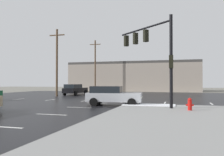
% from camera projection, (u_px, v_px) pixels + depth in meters
% --- Properties ---
extents(ground_plane, '(120.00, 120.00, 0.00)m').
position_uv_depth(ground_plane, '(104.00, 101.00, 23.57)').
color(ground_plane, slate).
extents(road_asphalt, '(44.00, 44.00, 0.02)m').
position_uv_depth(road_asphalt, '(104.00, 101.00, 23.57)').
color(road_asphalt, black).
rests_on(road_asphalt, ground_plane).
extents(snow_strip_curbside, '(4.00, 1.60, 0.06)m').
position_uv_depth(snow_strip_curbside, '(149.00, 105.00, 18.36)').
color(snow_strip_curbside, white).
rests_on(snow_strip_curbside, sidewalk_corner).
extents(lane_markings, '(36.15, 36.15, 0.01)m').
position_uv_depth(lane_markings, '(111.00, 103.00, 21.92)').
color(lane_markings, silver).
rests_on(lane_markings, road_asphalt).
extents(traffic_signal_mast, '(4.62, 4.37, 6.49)m').
position_uv_depth(traffic_signal_mast, '(152.00, 47.00, 18.00)').
color(traffic_signal_mast, black).
rests_on(traffic_signal_mast, sidewalk_corner).
extents(fire_hydrant, '(0.48, 0.26, 0.79)m').
position_uv_depth(fire_hydrant, '(190.00, 104.00, 15.07)').
color(fire_hydrant, red).
rests_on(fire_hydrant, sidewalk_corner).
extents(strip_building_background, '(27.41, 8.00, 6.17)m').
position_uv_depth(strip_building_background, '(134.00, 77.00, 51.30)').
color(strip_building_background, gray).
rests_on(strip_building_background, ground_plane).
extents(sedan_black, '(2.36, 4.66, 1.58)m').
position_uv_depth(sedan_black, '(75.00, 89.00, 34.82)').
color(sedan_black, black).
rests_on(sedan_black, road_asphalt).
extents(sedan_silver, '(4.65, 2.35, 1.58)m').
position_uv_depth(sedan_silver, '(112.00, 95.00, 19.54)').
color(sedan_silver, '#B7BABF').
rests_on(sedan_silver, road_asphalt).
extents(utility_pole_far, '(2.20, 0.28, 9.08)m').
position_uv_depth(utility_pole_far, '(57.00, 61.00, 31.90)').
color(utility_pole_far, brown).
rests_on(utility_pole_far, ground_plane).
extents(utility_pole_distant, '(2.20, 0.28, 10.17)m').
position_uv_depth(utility_pole_distant, '(95.00, 65.00, 46.65)').
color(utility_pole_distant, brown).
rests_on(utility_pole_distant, ground_plane).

